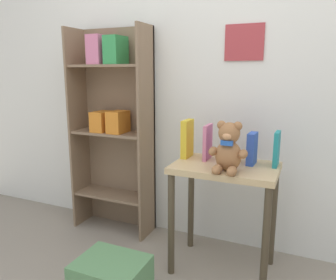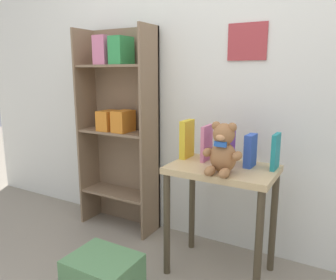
{
  "view_description": "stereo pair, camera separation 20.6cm",
  "coord_description": "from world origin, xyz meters",
  "px_view_note": "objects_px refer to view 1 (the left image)",
  "views": [
    {
      "loc": [
        0.54,
        -0.88,
        1.19
      ],
      "look_at": [
        -0.27,
        0.97,
        0.77
      ],
      "focal_mm": 35.0,
      "sensor_mm": 36.0,
      "label": 1
    },
    {
      "loc": [
        0.72,
        -0.79,
        1.19
      ],
      "look_at": [
        -0.27,
        0.97,
        0.77
      ],
      "focal_mm": 35.0,
      "sensor_mm": 36.0,
      "label": 2
    }
  ],
  "objects_px": {
    "display_table": "(225,185)",
    "book_standing_pink": "(208,142)",
    "book_standing_yellow": "(187,139)",
    "book_standing_blue": "(252,149)",
    "book_standing_teal": "(277,149)",
    "teddy_bear": "(228,149)",
    "bookshelf_side": "(113,119)",
    "book_standing_purple": "(229,145)"
  },
  "relations": [
    {
      "from": "display_table",
      "to": "book_standing_pink",
      "type": "xyz_separation_m",
      "value": [
        -0.13,
        0.08,
        0.23
      ]
    },
    {
      "from": "book_standing_yellow",
      "to": "book_standing_blue",
      "type": "xyz_separation_m",
      "value": [
        0.4,
        -0.01,
        -0.03
      ]
    },
    {
      "from": "book_standing_pink",
      "to": "book_standing_yellow",
      "type": "bearing_deg",
      "value": 178.02
    },
    {
      "from": "display_table",
      "to": "book_standing_teal",
      "type": "distance_m",
      "value": 0.36
    },
    {
      "from": "teddy_bear",
      "to": "book_standing_teal",
      "type": "distance_m",
      "value": 0.31
    },
    {
      "from": "bookshelf_side",
      "to": "teddy_bear",
      "type": "xyz_separation_m",
      "value": [
        0.94,
        -0.34,
        -0.06
      ]
    },
    {
      "from": "bookshelf_side",
      "to": "book_standing_teal",
      "type": "xyz_separation_m",
      "value": [
        1.17,
        -0.13,
        -0.08
      ]
    },
    {
      "from": "book_standing_purple",
      "to": "bookshelf_side",
      "type": "bearing_deg",
      "value": 170.64
    },
    {
      "from": "display_table",
      "to": "teddy_bear",
      "type": "xyz_separation_m",
      "value": [
        0.04,
        -0.12,
        0.25
      ]
    },
    {
      "from": "teddy_bear",
      "to": "bookshelf_side",
      "type": "bearing_deg",
      "value": 159.92
    },
    {
      "from": "display_table",
      "to": "book_standing_purple",
      "type": "distance_m",
      "value": 0.24
    },
    {
      "from": "teddy_bear",
      "to": "book_standing_purple",
      "type": "distance_m",
      "value": 0.2
    },
    {
      "from": "book_standing_purple",
      "to": "book_standing_teal",
      "type": "height_order",
      "value": "book_standing_purple"
    },
    {
      "from": "book_standing_pink",
      "to": "book_standing_blue",
      "type": "distance_m",
      "value": 0.27
    },
    {
      "from": "display_table",
      "to": "teddy_bear",
      "type": "height_order",
      "value": "teddy_bear"
    },
    {
      "from": "bookshelf_side",
      "to": "book_standing_pink",
      "type": "bearing_deg",
      "value": -10.91
    },
    {
      "from": "teddy_bear",
      "to": "book_standing_yellow",
      "type": "distance_m",
      "value": 0.37
    },
    {
      "from": "display_table",
      "to": "book_standing_teal",
      "type": "bearing_deg",
      "value": 19.39
    },
    {
      "from": "book_standing_teal",
      "to": "display_table",
      "type": "bearing_deg",
      "value": -159.59
    },
    {
      "from": "teddy_bear",
      "to": "book_standing_purple",
      "type": "bearing_deg",
      "value": 101.79
    },
    {
      "from": "book_standing_blue",
      "to": "book_standing_teal",
      "type": "distance_m",
      "value": 0.14
    },
    {
      "from": "teddy_bear",
      "to": "book_standing_teal",
      "type": "relative_size",
      "value": 1.38
    },
    {
      "from": "book_standing_purple",
      "to": "teddy_bear",
      "type": "bearing_deg",
      "value": -77.86
    },
    {
      "from": "display_table",
      "to": "book_standing_purple",
      "type": "xyz_separation_m",
      "value": [
        0.0,
        0.07,
        0.23
      ]
    },
    {
      "from": "book_standing_blue",
      "to": "teddy_bear",
      "type": "bearing_deg",
      "value": -113.46
    },
    {
      "from": "book_standing_purple",
      "to": "display_table",
      "type": "bearing_deg",
      "value": -89.65
    },
    {
      "from": "bookshelf_side",
      "to": "teddy_bear",
      "type": "relative_size",
      "value": 5.48
    },
    {
      "from": "book_standing_purple",
      "to": "book_standing_teal",
      "type": "relative_size",
      "value": 1.05
    },
    {
      "from": "book_standing_teal",
      "to": "bookshelf_side",
      "type": "bearing_deg",
      "value": 174.5
    },
    {
      "from": "bookshelf_side",
      "to": "book_standing_yellow",
      "type": "distance_m",
      "value": 0.66
    },
    {
      "from": "bookshelf_side",
      "to": "book_standing_purple",
      "type": "xyz_separation_m",
      "value": [
        0.9,
        -0.15,
        -0.08
      ]
    },
    {
      "from": "bookshelf_side",
      "to": "book_standing_blue",
      "type": "bearing_deg",
      "value": -8.4
    },
    {
      "from": "display_table",
      "to": "book_standing_yellow",
      "type": "height_order",
      "value": "book_standing_yellow"
    },
    {
      "from": "display_table",
      "to": "book_standing_pink",
      "type": "distance_m",
      "value": 0.28
    },
    {
      "from": "book_standing_yellow",
      "to": "book_standing_purple",
      "type": "xyz_separation_m",
      "value": [
        0.27,
        -0.01,
        -0.01
      ]
    },
    {
      "from": "book_standing_yellow",
      "to": "book_standing_blue",
      "type": "height_order",
      "value": "book_standing_yellow"
    },
    {
      "from": "book_standing_blue",
      "to": "book_standing_yellow",
      "type": "bearing_deg",
      "value": -178.37
    },
    {
      "from": "book_standing_pink",
      "to": "book_standing_purple",
      "type": "distance_m",
      "value": 0.13
    },
    {
      "from": "book_standing_pink",
      "to": "book_standing_blue",
      "type": "relative_size",
      "value": 1.15
    },
    {
      "from": "book_standing_pink",
      "to": "book_standing_purple",
      "type": "relative_size",
      "value": 1.03
    },
    {
      "from": "book_standing_pink",
      "to": "book_standing_teal",
      "type": "bearing_deg",
      "value": 1.12
    },
    {
      "from": "book_standing_yellow",
      "to": "book_standing_purple",
      "type": "height_order",
      "value": "book_standing_yellow"
    }
  ]
}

